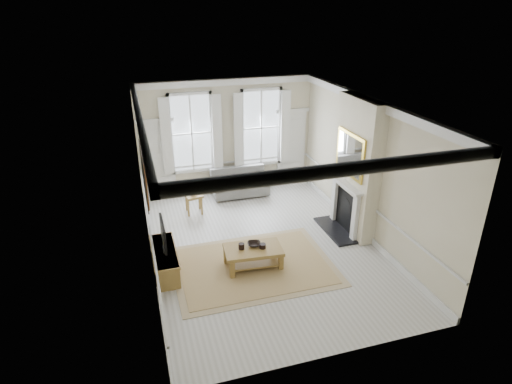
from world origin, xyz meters
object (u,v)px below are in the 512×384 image
object	(u,v)px
sofa	(239,184)
side_table	(194,198)
tv_stand	(165,261)
coffee_table	(253,251)

from	to	relation	value
sofa	side_table	size ratio (longest dim) A/B	3.06
sofa	tv_stand	world-z (taller)	sofa
side_table	tv_stand	world-z (taller)	side_table
sofa	coffee_table	bearing A→B (deg)	-100.34
sofa	side_table	world-z (taller)	sofa
coffee_table	tv_stand	bearing A→B (deg)	173.06
side_table	coffee_table	world-z (taller)	side_table
sofa	tv_stand	xyz separation A→B (m)	(-2.57, -3.44, -0.08)
side_table	tv_stand	distance (m)	2.83
sofa	coffee_table	xyz separation A→B (m)	(-0.70, -3.83, 0.04)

